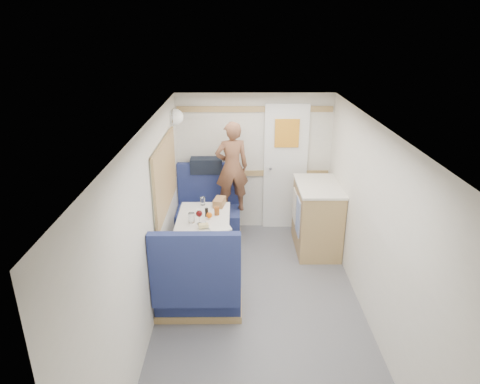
{
  "coord_description": "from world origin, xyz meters",
  "views": [
    {
      "loc": [
        -0.24,
        -3.64,
        2.86
      ],
      "look_at": [
        -0.21,
        0.9,
        1.08
      ],
      "focal_mm": 32.0,
      "sensor_mm": 36.0,
      "label": 1
    }
  ],
  "objects_px": {
    "galley_counter": "(317,217)",
    "pepper_grinder": "(207,212)",
    "duffel_bag": "(206,165)",
    "bench_far": "(209,218)",
    "tumbler_mid": "(203,201)",
    "tumbler_left": "(192,218)",
    "dinette_table": "(204,229)",
    "wine_glass": "(199,214)",
    "bench_near": "(199,288)",
    "dome_light": "(176,117)",
    "salt_grinder": "(198,212)",
    "tray": "(218,225)",
    "beer_glass": "(217,211)",
    "cheese_block": "(204,226)",
    "person": "(232,167)",
    "orange_fruit": "(209,215)",
    "bread_loaf": "(219,202)"
  },
  "relations": [
    {
      "from": "beer_glass",
      "to": "bench_near",
      "type": "bearing_deg",
      "value": -99.69
    },
    {
      "from": "tumbler_mid",
      "to": "dome_light",
      "type": "bearing_deg",
      "value": 126.65
    },
    {
      "from": "cheese_block",
      "to": "pepper_grinder",
      "type": "distance_m",
      "value": 0.33
    },
    {
      "from": "dinette_table",
      "to": "bench_far",
      "type": "xyz_separation_m",
      "value": [
        -0.0,
        0.86,
        -0.27
      ]
    },
    {
      "from": "dome_light",
      "to": "bench_near",
      "type": "bearing_deg",
      "value": -77.18
    },
    {
      "from": "beer_glass",
      "to": "pepper_grinder",
      "type": "bearing_deg",
      "value": -160.73
    },
    {
      "from": "pepper_grinder",
      "to": "salt_grinder",
      "type": "bearing_deg",
      "value": 165.9
    },
    {
      "from": "bench_near",
      "to": "dome_light",
      "type": "distance_m",
      "value": 2.28
    },
    {
      "from": "galley_counter",
      "to": "pepper_grinder",
      "type": "xyz_separation_m",
      "value": [
        -1.43,
        -0.53,
        0.31
      ]
    },
    {
      "from": "bench_near",
      "to": "dome_light",
      "type": "xyz_separation_m",
      "value": [
        -0.39,
        1.71,
        1.45
      ]
    },
    {
      "from": "bench_far",
      "to": "tumbler_left",
      "type": "height_order",
      "value": "bench_far"
    },
    {
      "from": "dinette_table",
      "to": "orange_fruit",
      "type": "distance_m",
      "value": 0.23
    },
    {
      "from": "cheese_block",
      "to": "wine_glass",
      "type": "relative_size",
      "value": 0.64
    },
    {
      "from": "orange_fruit",
      "to": "wine_glass",
      "type": "height_order",
      "value": "wine_glass"
    },
    {
      "from": "galley_counter",
      "to": "person",
      "type": "relative_size",
      "value": 0.74
    },
    {
      "from": "duffel_bag",
      "to": "bench_far",
      "type": "bearing_deg",
      "value": -83.3
    },
    {
      "from": "wine_glass",
      "to": "pepper_grinder",
      "type": "distance_m",
      "value": 0.23
    },
    {
      "from": "duffel_bag",
      "to": "salt_grinder",
      "type": "relative_size",
      "value": 5.37
    },
    {
      "from": "duffel_bag",
      "to": "tray",
      "type": "xyz_separation_m",
      "value": [
        0.22,
        -1.36,
        -0.28
      ]
    },
    {
      "from": "bench_far",
      "to": "tumbler_left",
      "type": "bearing_deg",
      "value": -96.99
    },
    {
      "from": "galley_counter",
      "to": "duffel_bag",
      "type": "relative_size",
      "value": 2.07
    },
    {
      "from": "salt_grinder",
      "to": "bench_near",
      "type": "bearing_deg",
      "value": -86.04
    },
    {
      "from": "dome_light",
      "to": "dinette_table",
      "type": "bearing_deg",
      "value": -65.35
    },
    {
      "from": "orange_fruit",
      "to": "tumbler_mid",
      "type": "bearing_deg",
      "value": 104.03
    },
    {
      "from": "duffel_bag",
      "to": "tumbler_left",
      "type": "height_order",
      "value": "duffel_bag"
    },
    {
      "from": "bench_near",
      "to": "tumbler_left",
      "type": "height_order",
      "value": "bench_near"
    },
    {
      "from": "bench_near",
      "to": "dome_light",
      "type": "height_order",
      "value": "dome_light"
    },
    {
      "from": "beer_glass",
      "to": "salt_grinder",
      "type": "xyz_separation_m",
      "value": [
        -0.22,
        -0.02,
        -0.01
      ]
    },
    {
      "from": "bench_far",
      "to": "bench_near",
      "type": "xyz_separation_m",
      "value": [
        0.0,
        -1.73,
        0.0
      ]
    },
    {
      "from": "galley_counter",
      "to": "duffel_bag",
      "type": "xyz_separation_m",
      "value": [
        -1.5,
        0.57,
        0.54
      ]
    },
    {
      "from": "bread_loaf",
      "to": "pepper_grinder",
      "type": "bearing_deg",
      "value": -113.25
    },
    {
      "from": "tumbler_mid",
      "to": "tumbler_left",
      "type": "bearing_deg",
      "value": -99.81
    },
    {
      "from": "bench_far",
      "to": "bread_loaf",
      "type": "bearing_deg",
      "value": -70.78
    },
    {
      "from": "tray",
      "to": "pepper_grinder",
      "type": "xyz_separation_m",
      "value": [
        -0.15,
        0.27,
        0.04
      ]
    },
    {
      "from": "bench_near",
      "to": "orange_fruit",
      "type": "xyz_separation_m",
      "value": [
        0.08,
        0.8,
        0.47
      ]
    },
    {
      "from": "tray",
      "to": "dinette_table",
      "type": "bearing_deg",
      "value": 127.53
    },
    {
      "from": "beer_glass",
      "to": "person",
      "type": "bearing_deg",
      "value": 77.12
    },
    {
      "from": "salt_grinder",
      "to": "bread_loaf",
      "type": "bearing_deg",
      "value": 51.32
    },
    {
      "from": "duffel_bag",
      "to": "salt_grinder",
      "type": "height_order",
      "value": "duffel_bag"
    },
    {
      "from": "person",
      "to": "cheese_block",
      "type": "xyz_separation_m",
      "value": [
        -0.31,
        -1.14,
        -0.32
      ]
    },
    {
      "from": "dinette_table",
      "to": "wine_glass",
      "type": "distance_m",
      "value": 0.34
    },
    {
      "from": "bench_far",
      "to": "bench_near",
      "type": "distance_m",
      "value": 1.73
    },
    {
      "from": "orange_fruit",
      "to": "tray",
      "type": "bearing_deg",
      "value": -57.68
    },
    {
      "from": "galley_counter",
      "to": "salt_grinder",
      "type": "relative_size",
      "value": 11.14
    },
    {
      "from": "dinette_table",
      "to": "beer_glass",
      "type": "xyz_separation_m",
      "value": [
        0.16,
        0.06,
        0.2
      ]
    },
    {
      "from": "person",
      "to": "orange_fruit",
      "type": "relative_size",
      "value": 17.65
    },
    {
      "from": "dinette_table",
      "to": "bench_near",
      "type": "xyz_separation_m",
      "value": [
        -0.0,
        -0.86,
        -0.27
      ]
    },
    {
      "from": "dinette_table",
      "to": "cheese_block",
      "type": "distance_m",
      "value": 0.36
    },
    {
      "from": "tumbler_mid",
      "to": "salt_grinder",
      "type": "distance_m",
      "value": 0.33
    },
    {
      "from": "galley_counter",
      "to": "salt_grinder",
      "type": "xyz_separation_m",
      "value": [
        -1.53,
        -0.5,
        0.3
      ]
    }
  ]
}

